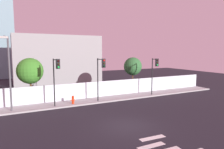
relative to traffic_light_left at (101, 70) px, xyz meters
name	(u,v)px	position (x,y,z in m)	size (l,w,h in m)	color
ground_plane	(128,127)	(-0.83, -6.68, -3.54)	(80.00, 80.00, 0.00)	black
sidewalk	(88,101)	(-0.83, 1.52, -3.46)	(36.00, 2.40, 0.15)	#9C9C9C
perimeter_wall	(84,90)	(-0.83, 2.81, -2.49)	(36.00, 0.18, 1.80)	silver
crosswalk_marking	(172,149)	(-0.42, -10.78, -3.53)	(3.29, 3.91, 0.01)	silver
traffic_light_left	(101,70)	(0.00, 0.00, 0.00)	(0.34, 1.85, 4.61)	black
traffic_light_center	(155,69)	(7.09, 0.20, -0.10)	(0.53, 1.46, 4.49)	black
traffic_light_right	(56,72)	(-4.45, 0.26, -0.01)	(0.42, 1.37, 4.64)	black
street_lamp_curbside	(9,68)	(-8.36, 0.86, 0.48)	(0.66, 1.65, 6.59)	#4C4C51
fire_hydrant	(73,99)	(-2.71, 0.95, -2.94)	(0.44, 0.26, 0.84)	red
roadside_tree_midleft	(30,71)	(-6.36, 4.24, -0.15)	(2.77, 2.77, 4.78)	brown
roadside_tree_midright	(133,66)	(6.61, 4.24, -0.09)	(2.43, 2.43, 4.67)	brown
low_building_distant	(58,59)	(-0.74, 16.81, 0.53)	(14.20, 6.00, 8.13)	gray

